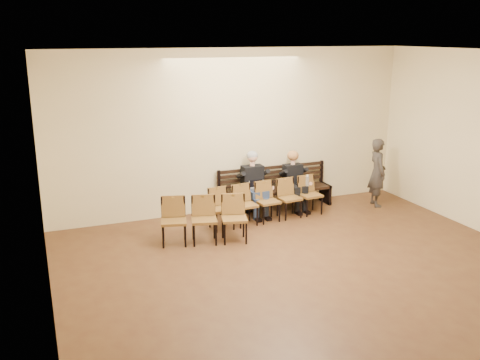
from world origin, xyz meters
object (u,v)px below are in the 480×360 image
object	(u,v)px
seated_woman	(294,183)
laptop	(259,190)
bag	(241,205)
seated_man	(254,183)
chair_row_front	(268,202)
chair_row_back	(204,220)
water_bottle	(307,186)
bench	(276,199)
passerby	(378,167)

from	to	relation	value
seated_woman	laptop	size ratio (longest dim) A/B	3.56
laptop	bag	bearing A→B (deg)	112.21
seated_man	chair_row_front	distance (m)	0.60
seated_man	chair_row_back	xyz separation A→B (m)	(-1.51, -1.20, -0.24)
water_bottle	bench	bearing A→B (deg)	144.98
seated_man	passerby	size ratio (longest dim) A/B	0.76
bench	passerby	world-z (taller)	passerby
laptop	chair_row_front	distance (m)	0.39
passerby	chair_row_back	distance (m)	4.39
seated_man	water_bottle	distance (m)	1.18
laptop	passerby	distance (m)	2.80
bench	water_bottle	xyz separation A→B (m)	(0.56, -0.40, 0.35)
laptop	seated_woman	bearing A→B (deg)	0.27
laptop	passerby	world-z (taller)	passerby
seated_man	laptop	xyz separation A→B (m)	(0.04, -0.18, -0.11)
bench	bag	xyz separation A→B (m)	(-0.80, 0.10, -0.07)
water_bottle	seated_woman	bearing A→B (deg)	121.28
bench	passerby	bearing A→B (deg)	-15.10
passerby	bag	bearing A→B (deg)	89.45
seated_woman	water_bottle	xyz separation A→B (m)	(0.17, -0.28, -0.02)
seated_woman	bag	xyz separation A→B (m)	(-1.19, 0.22, -0.44)
bag	laptop	bearing A→B (deg)	-57.15
laptop	chair_row_front	xyz separation A→B (m)	(0.05, -0.35, -0.16)
bench	chair_row_front	size ratio (longest dim) A/B	1.03
seated_man	chair_row_front	bearing A→B (deg)	-80.78
laptop	chair_row_back	world-z (taller)	chair_row_back
seated_woman	water_bottle	world-z (taller)	seated_woman
laptop	chair_row_front	size ratio (longest dim) A/B	0.13
bench	chair_row_back	distance (m)	2.48
bench	chair_row_back	bearing A→B (deg)	-147.70
bag	chair_row_back	size ratio (longest dim) A/B	0.27
seated_man	bag	distance (m)	0.61
seated_man	bag	world-z (taller)	seated_man
bench	laptop	size ratio (longest dim) A/B	7.80
seated_woman	chair_row_front	bearing A→B (deg)	-149.10
seated_woman	chair_row_back	bearing A→B (deg)	-154.23
seated_man	water_bottle	world-z (taller)	seated_man
laptop	water_bottle	bearing A→B (deg)	-15.56
seated_woman	bag	bearing A→B (deg)	169.56
water_bottle	bag	bearing A→B (deg)	160.01
chair_row_front	passerby	bearing A→B (deg)	-3.82
bench	chair_row_back	world-z (taller)	chair_row_back
chair_row_front	chair_row_back	size ratio (longest dim) A/B	1.60
seated_man	water_bottle	bearing A→B (deg)	-13.58
seated_man	seated_woman	size ratio (longest dim) A/B	1.14
laptop	seated_man	bearing A→B (deg)	90.81
laptop	water_bottle	world-z (taller)	water_bottle
water_bottle	chair_row_front	bearing A→B (deg)	-166.39
seated_woman	bag	distance (m)	1.29
bench	seated_man	xyz separation A→B (m)	(-0.58, -0.12, 0.45)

